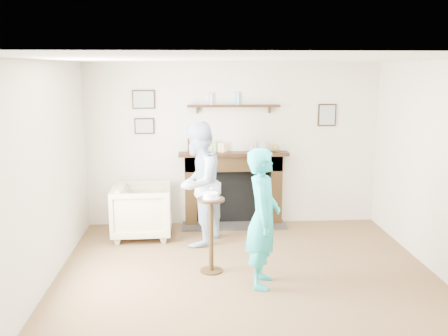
{
  "coord_description": "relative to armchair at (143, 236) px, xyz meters",
  "views": [
    {
      "loc": [
        -0.61,
        -5.1,
        2.41
      ],
      "look_at": [
        -0.24,
        0.9,
        1.2
      ],
      "focal_mm": 40.0,
      "sensor_mm": 36.0,
      "label": 1
    }
  ],
  "objects": [
    {
      "name": "ground",
      "position": [
        1.36,
        -1.9,
        0.0
      ],
      "size": [
        5.0,
        5.0,
        0.0
      ],
      "primitive_type": "plane",
      "color": "brown",
      "rests_on": "ground"
    },
    {
      "name": "room_shell",
      "position": [
        1.36,
        -1.21,
        1.62
      ],
      "size": [
        4.54,
        5.02,
        2.52
      ],
      "color": "beige",
      "rests_on": "ground"
    },
    {
      "name": "armchair",
      "position": [
        0.0,
        0.0,
        0.0
      ],
      "size": [
        0.87,
        0.85,
        0.77
      ],
      "primitive_type": "imported",
      "rotation": [
        0.0,
        0.0,
        1.6
      ],
      "color": "tan",
      "rests_on": "ground"
    },
    {
      "name": "man",
      "position": [
        0.8,
        -0.34,
        0.0
      ],
      "size": [
        0.93,
        1.02,
        1.7
      ],
      "primitive_type": "imported",
      "rotation": [
        0.0,
        0.0,
        -1.99
      ],
      "color": "silver",
      "rests_on": "ground"
    },
    {
      "name": "woman",
      "position": [
        1.51,
        -1.74,
        0.0
      ],
      "size": [
        0.48,
        0.64,
        1.57
      ],
      "primitive_type": "imported",
      "rotation": [
        0.0,
        0.0,
        1.36
      ],
      "color": "#1DA99C",
      "rests_on": "ground"
    },
    {
      "name": "pedestal_table",
      "position": [
        0.95,
        -1.34,
        0.64
      ],
      "size": [
        0.33,
        0.33,
        1.04
      ],
      "color": "black",
      "rests_on": "ground"
    }
  ]
}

